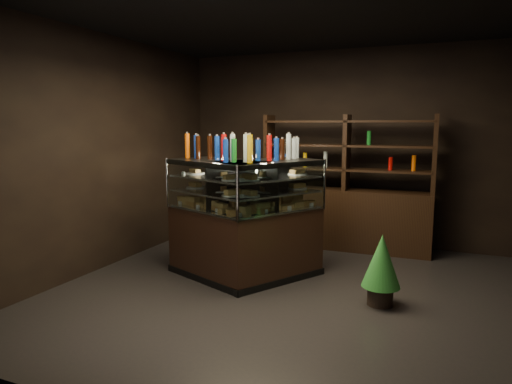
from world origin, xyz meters
TOP-DOWN VIEW (x-y plane):
  - ground at (0.00, 0.00)m, footprint 5.00×5.00m
  - room_shell at (0.00, 0.00)m, footprint 5.02×5.02m
  - display_case at (-0.64, 0.26)m, footprint 1.88×1.48m
  - food_display at (-0.63, 0.25)m, footprint 1.52×1.14m
  - bottles_top at (-0.64, 0.26)m, footprint 1.35×1.00m
  - potted_conifer at (1.03, 0.03)m, footprint 0.40×0.40m
  - back_shelving at (0.21, 2.05)m, footprint 2.49×0.48m

SIDE VIEW (x-z plane):
  - ground at x=0.00m, z-range 0.00..0.00m
  - display_case at x=-0.64m, z-range -0.24..1.21m
  - potted_conifer at x=1.03m, z-range 0.06..0.91m
  - back_shelving at x=0.21m, z-range -0.39..1.61m
  - food_display at x=-0.63m, z-range 0.84..1.28m
  - bottles_top at x=-0.64m, z-range 1.43..1.73m
  - room_shell at x=0.00m, z-range 0.44..3.45m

